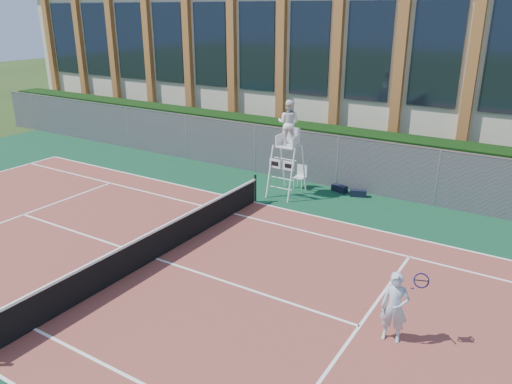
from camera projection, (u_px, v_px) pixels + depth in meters
The scene contains 12 objects.
ground at pixel (156, 259), 14.89m from camera, with size 120.00×120.00×0.00m, color #233814.
apron at pixel (178, 247), 15.69m from camera, with size 36.00×20.00×0.01m, color #0C381F.
tennis_court at pixel (156, 259), 14.89m from camera, with size 23.77×10.97×0.02m, color brown.
tennis_net at pixel (155, 243), 14.71m from camera, with size 0.10×11.30×1.10m.
fence at pixel (294, 155), 21.52m from camera, with size 40.00×0.06×2.20m, color #595E60, non-canonical shape.
hedge at pixel (307, 149), 22.48m from camera, with size 40.00×1.40×2.20m, color black.
building at pixel (373, 64), 27.76m from camera, with size 45.00×10.60×8.22m.
umpire_chair at pixel (288, 125), 19.24m from camera, with size 1.07×1.65×3.85m.
plastic_chair at pixel (301, 175), 20.72m from camera, with size 0.44×0.44×0.95m.
sports_bag_near at pixel (358, 193), 19.84m from camera, with size 0.65×0.26×0.28m, color black.
sports_bag_far at pixel (339, 188), 20.39m from camera, with size 0.66×0.29×0.26m, color black.
tennis_player at pixel (395, 307), 10.96m from camera, with size 0.97×0.69×1.68m.
Camera 1 is at (9.58, -9.69, 7.02)m, focal length 35.00 mm.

